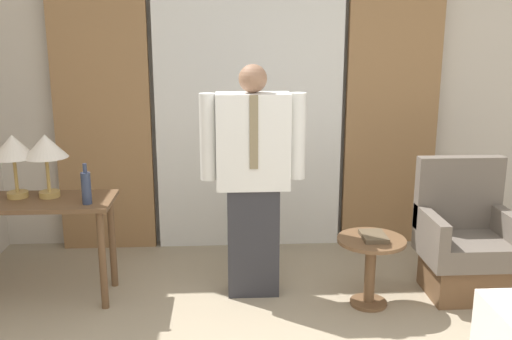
{
  "coord_description": "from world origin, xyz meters",
  "views": [
    {
      "loc": [
        -0.21,
        -1.99,
        1.85
      ],
      "look_at": [
        -0.01,
        1.65,
        0.95
      ],
      "focal_mm": 40.0,
      "sensor_mm": 36.0,
      "label": 1
    }
  ],
  "objects_px": {
    "bottle_near_edge": "(86,187)",
    "person": "(253,175)",
    "desk": "(33,218)",
    "table_lamp_right": "(46,149)",
    "book": "(374,236)",
    "table_lamp_left": "(13,149)",
    "armchair": "(465,246)",
    "side_table": "(371,260)"
  },
  "relations": [
    {
      "from": "desk",
      "to": "armchair",
      "type": "bearing_deg",
      "value": -1.33
    },
    {
      "from": "table_lamp_left",
      "to": "person",
      "type": "height_order",
      "value": "person"
    },
    {
      "from": "table_lamp_right",
      "to": "side_table",
      "type": "height_order",
      "value": "table_lamp_right"
    },
    {
      "from": "desk",
      "to": "table_lamp_left",
      "type": "distance_m",
      "value": 0.48
    },
    {
      "from": "bottle_near_edge",
      "to": "side_table",
      "type": "distance_m",
      "value": 1.96
    },
    {
      "from": "armchair",
      "to": "book",
      "type": "bearing_deg",
      "value": -167.78
    },
    {
      "from": "person",
      "to": "side_table",
      "type": "relative_size",
      "value": 3.37
    },
    {
      "from": "bottle_near_edge",
      "to": "book",
      "type": "relative_size",
      "value": 1.21
    },
    {
      "from": "bottle_near_edge",
      "to": "person",
      "type": "height_order",
      "value": "person"
    },
    {
      "from": "table_lamp_left",
      "to": "book",
      "type": "height_order",
      "value": "table_lamp_left"
    },
    {
      "from": "desk",
      "to": "side_table",
      "type": "distance_m",
      "value": 2.32
    },
    {
      "from": "table_lamp_left",
      "to": "book",
      "type": "xyz_separation_m",
      "value": [
        2.42,
        -0.29,
        -0.57
      ]
    },
    {
      "from": "person",
      "to": "side_table",
      "type": "bearing_deg",
      "value": -16.47
    },
    {
      "from": "person",
      "to": "book",
      "type": "xyz_separation_m",
      "value": [
        0.8,
        -0.23,
        -0.38
      ]
    },
    {
      "from": "desk",
      "to": "book",
      "type": "distance_m",
      "value": 2.32
    },
    {
      "from": "table_lamp_left",
      "to": "side_table",
      "type": "distance_m",
      "value": 2.53
    },
    {
      "from": "table_lamp_left",
      "to": "book",
      "type": "distance_m",
      "value": 2.5
    },
    {
      "from": "bottle_near_edge",
      "to": "person",
      "type": "distance_m",
      "value": 1.11
    },
    {
      "from": "desk",
      "to": "bottle_near_edge",
      "type": "distance_m",
      "value": 0.48
    },
    {
      "from": "book",
      "to": "table_lamp_left",
      "type": "bearing_deg",
      "value": 173.16
    },
    {
      "from": "bottle_near_edge",
      "to": "book",
      "type": "bearing_deg",
      "value": -3.36
    },
    {
      "from": "person",
      "to": "armchair",
      "type": "xyz_separation_m",
      "value": [
        1.5,
        -0.08,
        -0.52
      ]
    },
    {
      "from": "table_lamp_right",
      "to": "armchair",
      "type": "distance_m",
      "value": 3.0
    },
    {
      "from": "desk",
      "to": "book",
      "type": "xyz_separation_m",
      "value": [
        2.31,
        -0.22,
        -0.1
      ]
    },
    {
      "from": "desk",
      "to": "table_lamp_left",
      "type": "relative_size",
      "value": 2.52
    },
    {
      "from": "table_lamp_left",
      "to": "armchair",
      "type": "distance_m",
      "value": 3.21
    },
    {
      "from": "armchair",
      "to": "bottle_near_edge",
      "type": "bearing_deg",
      "value": -179.11
    },
    {
      "from": "table_lamp_right",
      "to": "book",
      "type": "xyz_separation_m",
      "value": [
        2.2,
        -0.29,
        -0.57
      ]
    },
    {
      "from": "desk",
      "to": "person",
      "type": "bearing_deg",
      "value": 0.29
    },
    {
      "from": "desk",
      "to": "bottle_near_edge",
      "type": "height_order",
      "value": "bottle_near_edge"
    },
    {
      "from": "table_lamp_right",
      "to": "armchair",
      "type": "xyz_separation_m",
      "value": [
        2.91,
        -0.14,
        -0.71
      ]
    },
    {
      "from": "person",
      "to": "side_table",
      "type": "height_order",
      "value": "person"
    },
    {
      "from": "desk",
      "to": "side_table",
      "type": "height_order",
      "value": "desk"
    },
    {
      "from": "table_lamp_right",
      "to": "desk",
      "type": "bearing_deg",
      "value": -148.08
    },
    {
      "from": "bottle_near_edge",
      "to": "armchair",
      "type": "height_order",
      "value": "bottle_near_edge"
    },
    {
      "from": "table_lamp_left",
      "to": "person",
      "type": "xyz_separation_m",
      "value": [
        1.62,
        -0.06,
        -0.19
      ]
    },
    {
      "from": "bottle_near_edge",
      "to": "book",
      "type": "height_order",
      "value": "bottle_near_edge"
    },
    {
      "from": "desk",
      "to": "bottle_near_edge",
      "type": "relative_size",
      "value": 4.03
    },
    {
      "from": "side_table",
      "to": "table_lamp_right",
      "type": "bearing_deg",
      "value": 172.39
    },
    {
      "from": "desk",
      "to": "person",
      "type": "xyz_separation_m",
      "value": [
        1.51,
        0.01,
        0.28
      ]
    },
    {
      "from": "table_lamp_right",
      "to": "bottle_near_edge",
      "type": "relative_size",
      "value": 1.6
    },
    {
      "from": "desk",
      "to": "bottle_near_edge",
      "type": "bearing_deg",
      "value": -15.35
    }
  ]
}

